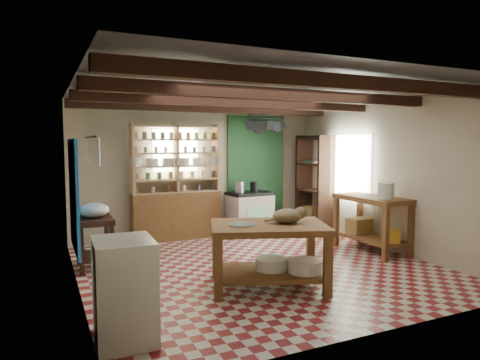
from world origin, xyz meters
name	(u,v)px	position (x,y,z in m)	size (l,w,h in m)	color
floor	(257,267)	(0.00, 0.00, -0.01)	(5.00, 5.00, 0.02)	maroon
ceiling	(257,90)	(0.00, 0.00, 2.60)	(5.00, 5.00, 0.02)	#4A4A4F
wall_back	(200,170)	(0.00, 2.50, 1.30)	(5.00, 0.04, 2.60)	#C0B69B
wall_front	(379,201)	(0.00, -2.50, 1.30)	(5.00, 0.04, 2.60)	#C0B69B
wall_left	(76,187)	(-2.50, 0.00, 1.30)	(0.04, 5.00, 2.60)	#C0B69B
wall_right	(386,175)	(2.50, 0.00, 1.30)	(0.04, 5.00, 2.60)	#C0B69B
ceiling_beams	(257,99)	(0.00, 0.00, 2.48)	(5.00, 3.80, 0.15)	#331B12
blue_wall_patch	(74,195)	(-2.47, 0.90, 1.10)	(0.04, 1.40, 1.60)	#165AA8
green_wall_patch	(256,171)	(1.25, 2.47, 1.25)	(1.30, 0.04, 2.30)	#21522B
window_back	(176,150)	(-0.50, 2.48, 1.70)	(0.90, 0.02, 0.80)	silver
window_right	(348,166)	(2.48, 1.00, 1.40)	(0.02, 1.30, 1.20)	silver
utensil_rail	(90,150)	(-2.44, -1.20, 1.78)	(0.06, 0.90, 0.28)	black
pot_rack	(266,126)	(1.25, 2.05, 2.18)	(0.86, 0.12, 0.36)	black
shelving_unit	(176,182)	(-0.55, 2.31, 1.10)	(1.70, 0.34, 2.20)	tan
tall_rack	(315,183)	(2.28, 1.80, 1.00)	(0.40, 0.86, 2.00)	#331B12
work_table	(268,256)	(-0.29, -0.89, 0.41)	(1.45, 0.96, 0.82)	brown
stove	(250,213)	(0.95, 2.15, 0.42)	(0.87, 0.58, 0.85)	beige
prep_table	(95,243)	(-2.20, 0.96, 0.38)	(0.51, 0.74, 0.75)	#331B12
white_cabinet	(124,290)	(-2.22, -1.62, 0.48)	(0.53, 0.64, 0.96)	silver
right_counter	(372,224)	(2.18, -0.02, 0.47)	(0.66, 1.31, 0.94)	brown
cat	(287,216)	(-0.04, -0.93, 0.91)	(0.40, 0.31, 0.18)	#8F7753
steel_tray	(241,224)	(-0.64, -0.82, 0.83)	(0.34, 0.34, 0.02)	#A0A1A7
basin_large	(272,264)	(-0.23, -0.86, 0.29)	(0.42, 0.42, 0.15)	silver
basin_small	(305,266)	(0.09, -1.14, 0.29)	(0.44, 0.44, 0.15)	silver
kettle_left	(239,187)	(0.70, 2.13, 0.96)	(0.19, 0.19, 0.22)	#A0A1A7
kettle_right	(254,187)	(1.05, 2.16, 0.95)	(0.16, 0.16, 0.20)	black
enamel_bowl	(94,210)	(-2.20, 0.96, 0.86)	(0.43, 0.43, 0.22)	silver
white_bucket	(386,191)	(2.14, -0.38, 1.07)	(0.26, 0.26, 0.26)	silver
wicker_basket	(359,226)	(2.17, 0.28, 0.38)	(0.38, 0.31, 0.27)	olive
yellow_tub	(391,236)	(2.19, -0.47, 0.35)	(0.29, 0.29, 0.21)	gold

